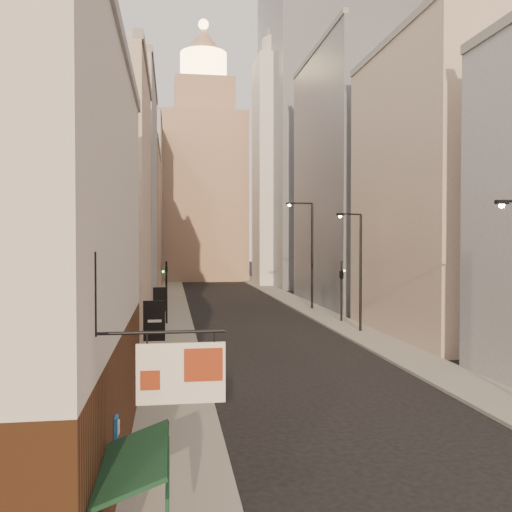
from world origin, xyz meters
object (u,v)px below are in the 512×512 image
(streetlamp_mid, at_px, (358,265))
(traffic_light_right, at_px, (342,276))
(streetlamp_far, at_px, (310,249))
(clock_tower, at_px, (204,178))
(white_tower, at_px, (282,162))
(traffic_light_left, at_px, (166,279))

(streetlamp_mid, distance_m, traffic_light_right, 5.25)
(streetlamp_far, bearing_deg, clock_tower, 95.25)
(clock_tower, height_order, white_tower, clock_tower)
(streetlamp_far, xyz_separation_m, traffic_light_right, (0.47, -8.79, -2.04))
(white_tower, xyz_separation_m, traffic_light_right, (-3.13, -41.16, -14.79))
(streetlamp_mid, xyz_separation_m, streetlamp_far, (-0.13, 13.93, 0.99))
(streetlamp_far, xyz_separation_m, traffic_light_left, (-13.44, -8.04, -2.21))
(streetlamp_far, height_order, traffic_light_right, streetlamp_far)
(streetlamp_mid, distance_m, streetlamp_far, 13.96)
(clock_tower, distance_m, white_tower, 17.83)
(clock_tower, xyz_separation_m, traffic_light_left, (-6.04, -54.40, -13.98))
(streetlamp_mid, height_order, streetlamp_far, streetlamp_far)
(streetlamp_mid, relative_size, traffic_light_left, 1.71)
(white_tower, bearing_deg, traffic_light_right, -94.35)
(white_tower, bearing_deg, clock_tower, 128.16)
(streetlamp_mid, height_order, traffic_light_right, streetlamp_mid)
(white_tower, bearing_deg, streetlamp_far, -96.36)
(traffic_light_left, xyz_separation_m, traffic_light_right, (13.91, -0.76, 0.16))
(streetlamp_far, relative_size, traffic_light_right, 2.05)
(streetlamp_mid, xyz_separation_m, traffic_light_left, (-13.57, 5.89, -1.22))
(traffic_light_left, bearing_deg, streetlamp_mid, 168.03)
(white_tower, relative_size, streetlamp_far, 4.05)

